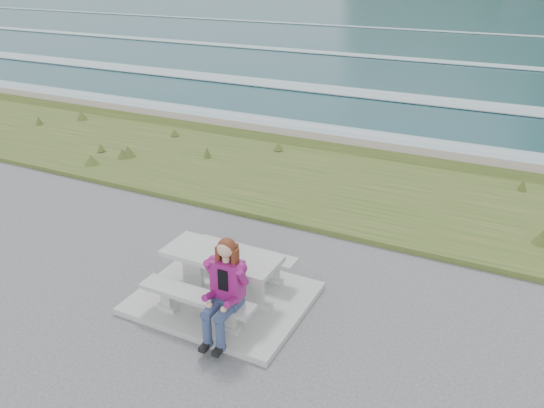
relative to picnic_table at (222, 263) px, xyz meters
name	(u,v)px	position (x,y,z in m)	size (l,w,h in m)	color
concrete_slab	(223,298)	(0.00, 0.00, -0.63)	(2.60, 2.10, 0.10)	#9B9B96
picnic_table	(222,263)	(0.00, 0.00, 0.00)	(1.80, 0.75, 0.75)	#9B9B96
bench_landward	(197,300)	(0.00, -0.70, -0.23)	(1.80, 0.35, 0.45)	#9B9B96
bench_seaward	(245,255)	(0.00, 0.70, -0.23)	(1.80, 0.35, 0.45)	#9B9B96
grass_verge	(335,189)	(0.00, 5.00, -0.68)	(160.00, 4.50, 0.22)	#2D4A1B
shore_drop	(371,152)	(0.00, 7.90, -0.68)	(160.00, 0.80, 2.20)	#685F4E
ocean	(460,90)	(0.00, 25.09, -2.42)	(1600.00, 1600.00, 0.09)	#1B464E
seated_woman	(223,304)	(0.53, -0.84, -0.05)	(0.43, 0.75, 1.46)	navy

